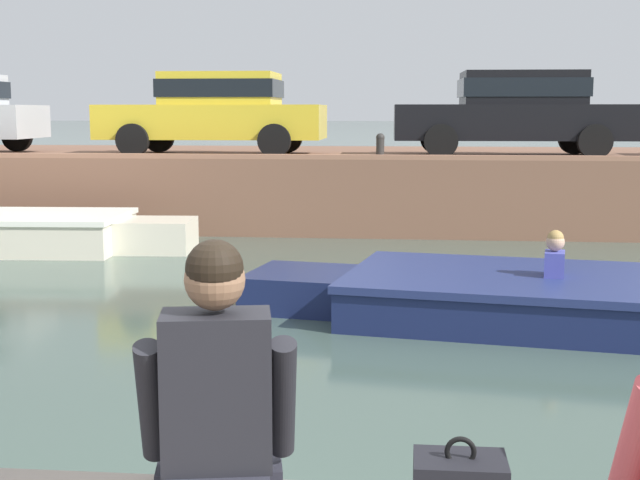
% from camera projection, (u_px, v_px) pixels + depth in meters
% --- Properties ---
extents(ground_plane, '(400.00, 400.00, 0.00)m').
position_uv_depth(ground_plane, '(335.00, 319.00, 9.44)').
color(ground_plane, '#42564C').
extents(far_quay_wall, '(60.00, 6.00, 1.36)m').
position_uv_depth(far_quay_wall, '(372.00, 185.00, 18.24)').
color(far_quay_wall, brown).
rests_on(far_quay_wall, ground).
extents(far_wall_coping, '(60.00, 0.24, 0.08)m').
position_uv_depth(far_wall_coping, '(365.00, 157.00, 15.30)').
color(far_wall_coping, '#9F6C52').
rests_on(far_wall_coping, far_quay_wall).
extents(motorboat_passing, '(7.42, 3.31, 0.97)m').
position_uv_depth(motorboat_passing, '(615.00, 302.00, 9.12)').
color(motorboat_passing, navy).
rests_on(motorboat_passing, ground).
extents(car_left_inner_yellow, '(4.22, 1.97, 1.54)m').
position_uv_depth(car_left_inner_yellow, '(216.00, 110.00, 16.88)').
color(car_left_inner_yellow, yellow).
rests_on(car_left_inner_yellow, far_quay_wall).
extents(car_centre_black, '(4.33, 1.99, 1.54)m').
position_uv_depth(car_centre_black, '(515.00, 110.00, 16.33)').
color(car_centre_black, black).
rests_on(car_centre_black, far_quay_wall).
extents(mooring_bollard_mid, '(0.15, 0.15, 0.45)m').
position_uv_depth(mooring_bollard_mid, '(380.00, 145.00, 15.38)').
color(mooring_bollard_mid, '#2D2B28').
rests_on(mooring_bollard_mid, far_quay_wall).
extents(person_seated_right, '(0.57, 0.58, 0.96)m').
position_uv_depth(person_seated_right, '(217.00, 411.00, 3.00)').
color(person_seated_right, '#282833').
rests_on(person_seated_right, near_quay).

